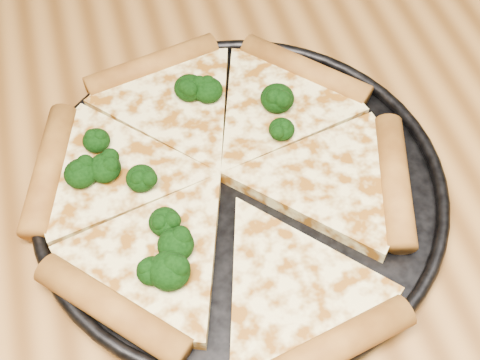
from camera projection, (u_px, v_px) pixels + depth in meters
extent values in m
cube|color=olive|center=(207.00, 275.00, 0.53)|extent=(1.20, 0.90, 0.04)
cube|color=brown|center=(473.00, 105.00, 1.14)|extent=(0.06, 0.06, 0.71)
cylinder|color=black|center=(240.00, 189.00, 0.55)|extent=(0.32, 0.32, 0.01)
torus|color=black|center=(240.00, 184.00, 0.54)|extent=(0.33, 0.33, 0.01)
cylinder|color=#A56C29|center=(305.00, 71.00, 0.61)|extent=(0.10, 0.11, 0.02)
cylinder|color=#A56C29|center=(152.00, 66.00, 0.61)|extent=(0.13, 0.05, 0.02)
cylinder|color=#A56C29|center=(49.00, 169.00, 0.54)|extent=(0.06, 0.12, 0.02)
cylinder|color=#A56C29|center=(112.00, 309.00, 0.47)|extent=(0.10, 0.11, 0.02)
cylinder|color=#A56C29|center=(331.00, 349.00, 0.45)|extent=(0.13, 0.05, 0.02)
cylinder|color=#A56C29|center=(394.00, 181.00, 0.54)|extent=(0.06, 0.12, 0.02)
ellipsoid|color=black|center=(152.00, 271.00, 0.48)|extent=(0.02, 0.02, 0.02)
ellipsoid|color=black|center=(96.00, 140.00, 0.55)|extent=(0.02, 0.02, 0.02)
ellipsoid|color=black|center=(282.00, 129.00, 0.56)|extent=(0.02, 0.02, 0.02)
ellipsoid|color=black|center=(81.00, 173.00, 0.53)|extent=(0.03, 0.03, 0.02)
ellipsoid|color=black|center=(169.00, 271.00, 0.48)|extent=(0.03, 0.03, 0.02)
ellipsoid|color=black|center=(141.00, 178.00, 0.53)|extent=(0.02, 0.02, 0.02)
ellipsoid|color=black|center=(208.00, 90.00, 0.58)|extent=(0.03, 0.03, 0.02)
ellipsoid|color=black|center=(104.00, 168.00, 0.53)|extent=(0.03, 0.03, 0.02)
ellipsoid|color=black|center=(176.00, 245.00, 0.49)|extent=(0.03, 0.03, 0.02)
ellipsoid|color=black|center=(165.00, 222.00, 0.50)|extent=(0.02, 0.02, 0.02)
ellipsoid|color=black|center=(277.00, 98.00, 0.57)|extent=(0.03, 0.03, 0.02)
ellipsoid|color=black|center=(189.00, 88.00, 0.58)|extent=(0.03, 0.03, 0.02)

